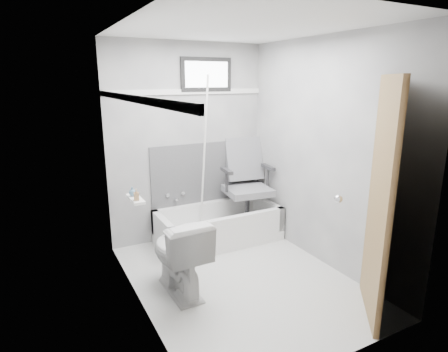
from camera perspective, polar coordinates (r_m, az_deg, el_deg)
floor at (r=3.94m, az=2.46°, el=-15.41°), size 2.60×2.60×0.00m
ceiling at (r=3.44m, az=2.93°, el=21.81°), size 2.60×2.60×0.00m
wall_back at (r=4.64m, az=-5.49°, el=4.99°), size 2.00×0.02×2.40m
wall_front at (r=2.50m, az=17.93°, el=-3.92°), size 2.00×0.02×2.40m
wall_left at (r=3.12m, az=-13.36°, el=-0.00°), size 0.02×2.60×2.40m
wall_right at (r=4.09m, az=14.89°, el=3.27°), size 0.02×2.60×2.40m
bathtub at (r=4.68m, az=-0.82°, el=-7.49°), size 1.50×0.70×0.42m
office_chair at (r=4.75m, az=3.61°, el=-1.23°), size 0.72×0.72×1.11m
toilet at (r=3.59m, az=-6.93°, el=-11.83°), size 0.44×0.77×0.75m
door at (r=3.32m, az=29.41°, el=-4.25°), size 0.78×0.78×2.00m
window at (r=4.67m, az=-2.73°, el=15.20°), size 0.66×0.04×0.40m
backerboard at (r=4.81m, az=-2.58°, el=0.52°), size 1.50×0.02×0.78m
trim_back at (r=4.57m, az=-5.62°, el=12.65°), size 2.00×0.02×0.06m
trim_left at (r=3.04m, az=-13.81°, el=11.43°), size 0.02×2.60×0.06m
pole at (r=4.49m, az=-3.06°, el=2.77°), size 0.02×0.30×1.93m
shelf at (r=3.53m, az=-13.34°, el=-3.41°), size 0.10×0.32×0.02m
soap_bottle_a at (r=3.43m, az=-13.22°, el=-2.76°), size 0.05×0.05×0.10m
soap_bottle_b at (r=3.56m, az=-13.80°, el=-2.26°), size 0.07×0.07×0.08m
faucet at (r=4.70m, az=-7.42°, el=-3.12°), size 0.26×0.10×0.16m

